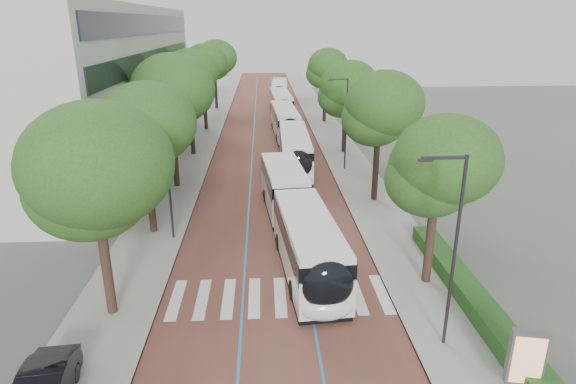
# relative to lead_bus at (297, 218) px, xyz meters

# --- Properties ---
(ground) EXTENTS (160.00, 160.00, 0.00)m
(ground) POSITION_rel_lead_bus_xyz_m (-1.41, -6.97, -1.63)
(ground) COLOR #51544C
(ground) RESTS_ON ground
(road) EXTENTS (11.00, 140.00, 0.02)m
(road) POSITION_rel_lead_bus_xyz_m (-1.41, 33.03, -1.62)
(road) COLOR brown
(road) RESTS_ON ground
(sidewalk_left) EXTENTS (4.00, 140.00, 0.12)m
(sidewalk_left) POSITION_rel_lead_bus_xyz_m (-8.91, 33.03, -1.57)
(sidewalk_left) COLOR gray
(sidewalk_left) RESTS_ON ground
(sidewalk_right) EXTENTS (4.00, 140.00, 0.12)m
(sidewalk_right) POSITION_rel_lead_bus_xyz_m (6.09, 33.03, -1.57)
(sidewalk_right) COLOR gray
(sidewalk_right) RESTS_ON ground
(kerb_left) EXTENTS (0.20, 140.00, 0.14)m
(kerb_left) POSITION_rel_lead_bus_xyz_m (-7.01, 33.03, -1.57)
(kerb_left) COLOR gray
(kerb_left) RESTS_ON ground
(kerb_right) EXTENTS (0.20, 140.00, 0.14)m
(kerb_right) POSITION_rel_lead_bus_xyz_m (4.19, 33.03, -1.57)
(kerb_right) COLOR gray
(kerb_right) RESTS_ON ground
(zebra_crossing) EXTENTS (10.55, 3.60, 0.01)m
(zebra_crossing) POSITION_rel_lead_bus_xyz_m (-1.21, -5.97, -1.60)
(zebra_crossing) COLOR silver
(zebra_crossing) RESTS_ON ground
(lane_line_left) EXTENTS (0.12, 126.00, 0.01)m
(lane_line_left) POSITION_rel_lead_bus_xyz_m (-3.01, 33.03, -1.60)
(lane_line_left) COLOR #2374B3
(lane_line_left) RESTS_ON road
(lane_line_right) EXTENTS (0.12, 126.00, 0.01)m
(lane_line_right) POSITION_rel_lead_bus_xyz_m (0.19, 33.03, -1.60)
(lane_line_right) COLOR #2374B3
(lane_line_right) RESTS_ON road
(office_building) EXTENTS (18.11, 40.00, 14.00)m
(office_building) POSITION_rel_lead_bus_xyz_m (-20.88, 21.03, 5.37)
(office_building) COLOR #B8B5AB
(office_building) RESTS_ON ground
(hedge) EXTENTS (1.20, 14.00, 0.80)m
(hedge) POSITION_rel_lead_bus_xyz_m (7.69, -6.97, -1.11)
(hedge) COLOR #153E16
(hedge) RESTS_ON sidewalk_right
(streetlight_near) EXTENTS (1.82, 0.20, 8.00)m
(streetlight_near) POSITION_rel_lead_bus_xyz_m (5.21, -9.97, 3.19)
(streetlight_near) COLOR #29282B
(streetlight_near) RESTS_ON sidewalk_right
(streetlight_far) EXTENTS (1.82, 0.20, 8.00)m
(streetlight_far) POSITION_rel_lead_bus_xyz_m (5.21, 15.03, 3.19)
(streetlight_far) COLOR #29282B
(streetlight_far) RESTS_ON sidewalk_right
(lamp_post_left) EXTENTS (0.14, 0.14, 8.00)m
(lamp_post_left) POSITION_rel_lead_bus_xyz_m (-7.51, 1.03, 2.49)
(lamp_post_left) COLOR #29282B
(lamp_post_left) RESTS_ON sidewalk_left
(trees_left) EXTENTS (6.35, 61.18, 9.92)m
(trees_left) POSITION_rel_lead_bus_xyz_m (-8.91, 17.21, 5.35)
(trees_left) COLOR black
(trees_left) RESTS_ON ground
(trees_right) EXTENTS (5.80, 47.09, 8.97)m
(trees_right) POSITION_rel_lead_bus_xyz_m (6.29, 15.70, 4.73)
(trees_right) COLOR black
(trees_right) RESTS_ON ground
(lead_bus) EXTENTS (4.10, 18.54, 3.20)m
(lead_bus) POSITION_rel_lead_bus_xyz_m (0.00, 0.00, 0.00)
(lead_bus) COLOR black
(lead_bus) RESTS_ON ground
(bus_queued_0) EXTENTS (2.74, 12.44, 3.20)m
(bus_queued_0) POSITION_rel_lead_bus_xyz_m (0.92, 15.55, -0.00)
(bus_queued_0) COLOR silver
(bus_queued_0) RESTS_ON ground
(bus_queued_1) EXTENTS (3.06, 12.50, 3.20)m
(bus_queued_1) POSITION_rel_lead_bus_xyz_m (0.72, 28.85, -0.00)
(bus_queued_1) COLOR silver
(bus_queued_1) RESTS_ON ground
(bus_queued_2) EXTENTS (2.98, 12.48, 3.20)m
(bus_queued_2) POSITION_rel_lead_bus_xyz_m (0.76, 41.85, -0.00)
(bus_queued_2) COLOR silver
(bus_queued_2) RESTS_ON ground
(bus_queued_3) EXTENTS (3.06, 12.50, 3.20)m
(bus_queued_3) POSITION_rel_lead_bus_xyz_m (0.98, 55.54, -0.00)
(bus_queued_3) COLOR silver
(bus_queued_3) RESTS_ON ground
(ad_panel) EXTENTS (1.26, 0.58, 2.54)m
(ad_panel) POSITION_rel_lead_bus_xyz_m (7.11, -12.89, -0.18)
(ad_panel) COLOR #59595B
(ad_panel) RESTS_ON sidewalk_right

